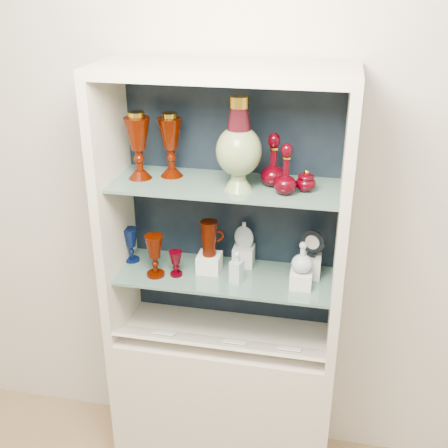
% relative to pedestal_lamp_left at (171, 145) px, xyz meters
% --- Properties ---
extents(wall_back, '(3.50, 0.02, 2.80)m').
position_rel_pedestal_lamp_left_xyz_m(wall_back, '(0.24, 0.15, -0.20)').
color(wall_back, silver).
rests_on(wall_back, ground).
extents(cabinet_base, '(1.00, 0.40, 0.75)m').
position_rel_pedestal_lamp_left_xyz_m(cabinet_base, '(0.24, -0.07, -1.23)').
color(cabinet_base, beige).
rests_on(cabinet_base, ground).
extents(cabinet_back_panel, '(0.98, 0.02, 1.15)m').
position_rel_pedestal_lamp_left_xyz_m(cabinet_back_panel, '(0.24, 0.12, -0.28)').
color(cabinet_back_panel, black).
rests_on(cabinet_back_panel, cabinet_base).
extents(cabinet_side_left, '(0.04, 0.40, 1.15)m').
position_rel_pedestal_lamp_left_xyz_m(cabinet_side_left, '(-0.24, -0.07, -0.28)').
color(cabinet_side_left, beige).
rests_on(cabinet_side_left, cabinet_base).
extents(cabinet_side_right, '(0.04, 0.40, 1.15)m').
position_rel_pedestal_lamp_left_xyz_m(cabinet_side_right, '(0.72, -0.07, -0.28)').
color(cabinet_side_right, beige).
rests_on(cabinet_side_right, cabinet_base).
extents(cabinet_top_cap, '(1.00, 0.40, 0.04)m').
position_rel_pedestal_lamp_left_xyz_m(cabinet_top_cap, '(0.24, -0.07, 0.32)').
color(cabinet_top_cap, beige).
rests_on(cabinet_top_cap, cabinet_side_left).
extents(shelf_lower, '(0.92, 0.34, 0.01)m').
position_rel_pedestal_lamp_left_xyz_m(shelf_lower, '(0.24, -0.05, -0.56)').
color(shelf_lower, slate).
rests_on(shelf_lower, cabinet_side_left).
extents(shelf_upper, '(0.92, 0.34, 0.01)m').
position_rel_pedestal_lamp_left_xyz_m(shelf_upper, '(0.24, -0.05, -0.14)').
color(shelf_upper, slate).
rests_on(shelf_upper, cabinet_side_left).
extents(label_ledge, '(0.92, 0.17, 0.09)m').
position_rel_pedestal_lamp_left_xyz_m(label_ledge, '(0.24, -0.18, -0.82)').
color(label_ledge, beige).
rests_on(label_ledge, cabinet_base).
extents(label_card_0, '(0.10, 0.06, 0.03)m').
position_rel_pedestal_lamp_left_xyz_m(label_card_0, '(-0.01, -0.18, -0.81)').
color(label_card_0, white).
rests_on(label_card_0, label_ledge).
extents(label_card_1, '(0.10, 0.06, 0.03)m').
position_rel_pedestal_lamp_left_xyz_m(label_card_1, '(0.55, -0.18, -0.81)').
color(label_card_1, white).
rests_on(label_card_1, label_ledge).
extents(label_card_2, '(0.10, 0.06, 0.03)m').
position_rel_pedestal_lamp_left_xyz_m(label_card_2, '(0.31, -0.18, -0.81)').
color(label_card_2, white).
rests_on(label_card_2, label_ledge).
extents(pedestal_lamp_left, '(0.13, 0.13, 0.27)m').
position_rel_pedestal_lamp_left_xyz_m(pedestal_lamp_left, '(0.00, 0.00, 0.00)').
color(pedestal_lamp_left, '#420D00').
rests_on(pedestal_lamp_left, shelf_upper).
extents(pedestal_lamp_right, '(0.12, 0.12, 0.28)m').
position_rel_pedestal_lamp_left_xyz_m(pedestal_lamp_right, '(-0.12, -0.05, 0.01)').
color(pedestal_lamp_right, '#420D00').
rests_on(pedestal_lamp_right, shelf_upper).
extents(enamel_urn, '(0.19, 0.19, 0.37)m').
position_rel_pedestal_lamp_left_xyz_m(enamel_urn, '(0.30, -0.10, 0.05)').
color(enamel_urn, '#0B451A').
rests_on(enamel_urn, shelf_upper).
extents(ruby_decanter_a, '(0.10, 0.10, 0.23)m').
position_rel_pedestal_lamp_left_xyz_m(ruby_decanter_a, '(0.49, -0.11, -0.02)').
color(ruby_decanter_a, '#460009').
rests_on(ruby_decanter_a, shelf_upper).
extents(ruby_decanter_b, '(0.13, 0.13, 0.23)m').
position_rel_pedestal_lamp_left_xyz_m(ruby_decanter_b, '(0.43, -0.03, -0.02)').
color(ruby_decanter_b, '#460009').
rests_on(ruby_decanter_b, shelf_upper).
extents(lidded_bowl, '(0.09, 0.09, 0.09)m').
position_rel_pedestal_lamp_left_xyz_m(lidded_bowl, '(0.56, -0.06, -0.09)').
color(lidded_bowl, '#460009').
rests_on(lidded_bowl, shelf_upper).
extents(cobalt_goblet, '(0.09, 0.09, 0.16)m').
position_rel_pedestal_lamp_left_xyz_m(cobalt_goblet, '(-0.20, -0.01, -0.47)').
color(cobalt_goblet, '#06113D').
rests_on(cobalt_goblet, shelf_lower).
extents(ruby_goblet_tall, '(0.08, 0.08, 0.19)m').
position_rel_pedestal_lamp_left_xyz_m(ruby_goblet_tall, '(-0.05, -0.12, -0.46)').
color(ruby_goblet_tall, '#420D00').
rests_on(ruby_goblet_tall, shelf_lower).
extents(ruby_goblet_small, '(0.06, 0.06, 0.11)m').
position_rel_pedestal_lamp_left_xyz_m(ruby_goblet_small, '(0.03, -0.10, -0.50)').
color(ruby_goblet_small, '#460009').
rests_on(ruby_goblet_small, shelf_lower).
extents(riser_ruby_pitcher, '(0.10, 0.10, 0.08)m').
position_rel_pedestal_lamp_left_xyz_m(riser_ruby_pitcher, '(0.16, -0.03, -0.51)').
color(riser_ruby_pitcher, silver).
rests_on(riser_ruby_pitcher, shelf_lower).
extents(ruby_pitcher, '(0.14, 0.12, 0.16)m').
position_rel_pedestal_lamp_left_xyz_m(ruby_pitcher, '(0.16, -0.03, -0.39)').
color(ruby_pitcher, '#420D00').
rests_on(ruby_pitcher, riser_ruby_pitcher).
extents(clear_square_bottle, '(0.06, 0.06, 0.14)m').
position_rel_pedestal_lamp_left_xyz_m(clear_square_bottle, '(0.30, -0.10, -0.48)').
color(clear_square_bottle, '#A9BAC3').
rests_on(clear_square_bottle, shelf_lower).
extents(riser_flat_flask, '(0.09, 0.09, 0.09)m').
position_rel_pedestal_lamp_left_xyz_m(riser_flat_flask, '(0.30, 0.05, -0.51)').
color(riser_flat_flask, silver).
rests_on(riser_flat_flask, shelf_lower).
extents(flat_flask, '(0.09, 0.05, 0.12)m').
position_rel_pedestal_lamp_left_xyz_m(flat_flask, '(0.30, 0.05, -0.40)').
color(flat_flask, '#A6B3B8').
rests_on(flat_flask, riser_flat_flask).
extents(riser_clear_round_decanter, '(0.09, 0.09, 0.07)m').
position_rel_pedestal_lamp_left_xyz_m(riser_clear_round_decanter, '(0.57, -0.09, -0.52)').
color(riser_clear_round_decanter, silver).
rests_on(riser_clear_round_decanter, shelf_lower).
extents(clear_round_decanter, '(0.11, 0.11, 0.13)m').
position_rel_pedestal_lamp_left_xyz_m(clear_round_decanter, '(0.57, -0.09, -0.42)').
color(clear_round_decanter, '#A9BAC3').
rests_on(clear_round_decanter, riser_clear_round_decanter).
extents(riser_cameo_medallion, '(0.08, 0.08, 0.10)m').
position_rel_pedestal_lamp_left_xyz_m(riser_cameo_medallion, '(0.60, 0.01, -0.50)').
color(riser_cameo_medallion, silver).
rests_on(riser_cameo_medallion, shelf_lower).
extents(cameo_medallion, '(0.11, 0.07, 0.12)m').
position_rel_pedestal_lamp_left_xyz_m(cameo_medallion, '(0.60, 0.01, -0.39)').
color(cameo_medallion, black).
rests_on(cameo_medallion, riser_cameo_medallion).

